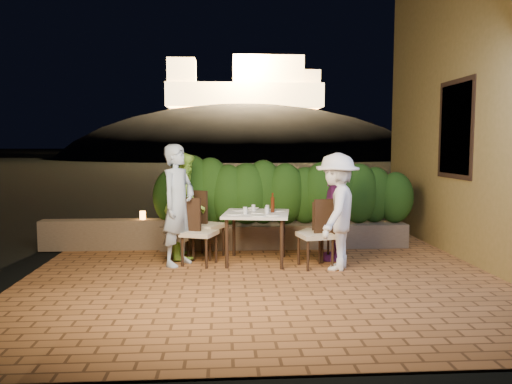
{
  "coord_description": "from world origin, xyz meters",
  "views": [
    {
      "loc": [
        -0.85,
        -6.14,
        1.76
      ],
      "look_at": [
        -0.36,
        1.29,
        1.05
      ],
      "focal_mm": 35.0,
      "sensor_mm": 36.0,
      "label": 1
    }
  ],
  "objects": [
    {
      "name": "diner_white",
      "position": [
        0.74,
        0.72,
        0.82
      ],
      "size": [
        1.01,
        1.22,
        1.64
      ],
      "primitive_type": "imported",
      "rotation": [
        0.0,
        0.0,
        -2.01
      ],
      "color": "white",
      "rests_on": "ground"
    },
    {
      "name": "hill",
      "position": [
        2.0,
        60.0,
        -4.0
      ],
      "size": [
        52.0,
        40.0,
        22.0
      ],
      "primitive_type": "ellipsoid",
      "color": "black",
      "rests_on": "ground"
    },
    {
      "name": "plate_se",
      "position": [
        -0.02,
        1.37,
        0.76
      ],
      "size": [
        0.22,
        0.22,
        0.01
      ],
      "primitive_type": "cylinder",
      "color": "white",
      "rests_on": "dining_table"
    },
    {
      "name": "bowl",
      "position": [
        -0.39,
        1.48,
        0.77
      ],
      "size": [
        0.21,
        0.21,
        0.04
      ],
      "primitive_type": "imported",
      "rotation": [
        0.0,
        0.0,
        -0.47
      ],
      "color": "white",
      "rests_on": "dining_table"
    },
    {
      "name": "fortress",
      "position": [
        2.0,
        60.0,
        10.5
      ],
      "size": [
        26.0,
        8.0,
        8.0
      ],
      "primitive_type": null,
      "color": "#FFCC7A",
      "rests_on": "hill"
    },
    {
      "name": "plate_front",
      "position": [
        -0.35,
        0.85,
        0.76
      ],
      "size": [
        0.22,
        0.22,
        0.01
      ],
      "primitive_type": "cylinder",
      "color": "white",
      "rests_on": "dining_table"
    },
    {
      "name": "chair_left_back",
      "position": [
        -1.12,
        1.6,
        0.52
      ],
      "size": [
        0.66,
        0.66,
        1.04
      ],
      "primitive_type": null,
      "rotation": [
        0.0,
        0.0,
        -0.54
      ],
      "color": "black",
      "rests_on": "ground"
    },
    {
      "name": "diner_green",
      "position": [
        -1.45,
        1.62,
        0.82
      ],
      "size": [
        0.75,
        0.89,
        1.64
      ],
      "primitive_type": "imported",
      "rotation": [
        0.0,
        0.0,
        1.74
      ],
      "color": "#9DDE45",
      "rests_on": "ground"
    },
    {
      "name": "building_wall",
      "position": [
        3.6,
        2.0,
        2.5
      ],
      "size": [
        1.6,
        5.0,
        5.0
      ],
      "primitive_type": "cube",
      "color": "olive",
      "rests_on": "ground"
    },
    {
      "name": "plate_ne",
      "position": [
        -0.15,
        0.91,
        0.76
      ],
      "size": [
        0.22,
        0.22,
        0.01
      ],
      "primitive_type": "cylinder",
      "color": "white",
      "rests_on": "dining_table"
    },
    {
      "name": "window_frame",
      "position": [
        2.81,
        1.5,
        2.0
      ],
      "size": [
        0.06,
        1.15,
        1.55
      ],
      "primitive_type": "cube",
      "color": "black",
      "rests_on": "building_wall"
    },
    {
      "name": "glass_nw",
      "position": [
        -0.53,
        1.05,
        0.8
      ],
      "size": [
        0.06,
        0.06,
        0.11
      ],
      "primitive_type": "cylinder",
      "color": "silver",
      "rests_on": "dining_table"
    },
    {
      "name": "glass_sw",
      "position": [
        -0.39,
        1.41,
        0.8
      ],
      "size": [
        0.06,
        0.06,
        0.1
      ],
      "primitive_type": "cylinder",
      "color": "silver",
      "rests_on": "dining_table"
    },
    {
      "name": "beer_bottle",
      "position": [
        -0.11,
        1.21,
        0.9
      ],
      "size": [
        0.06,
        0.06,
        0.29
      ],
      "primitive_type": null,
      "color": "#431A0B",
      "rests_on": "dining_table"
    },
    {
      "name": "diner_purple",
      "position": [
        0.85,
        1.29,
        0.74
      ],
      "size": [
        0.59,
        0.93,
        1.48
      ],
      "primitive_type": "imported",
      "rotation": [
        0.0,
        0.0,
        -1.85
      ],
      "color": "#6C2469",
      "rests_on": "ground"
    },
    {
      "name": "hedge",
      "position": [
        0.2,
        2.3,
        0.95
      ],
      "size": [
        4.0,
        0.7,
        1.1
      ],
      "primitive_type": null,
      "color": "#1A3C10",
      "rests_on": "planter"
    },
    {
      "name": "plate_centre",
      "position": [
        -0.34,
        1.17,
        0.76
      ],
      "size": [
        0.22,
        0.22,
        0.01
      ],
      "primitive_type": "cylinder",
      "color": "white",
      "rests_on": "dining_table"
    },
    {
      "name": "glass_se",
      "position": [
        -0.18,
        1.3,
        0.8
      ],
      "size": [
        0.06,
        0.06,
        0.1
      ],
      "primitive_type": "cylinder",
      "color": "silver",
      "rests_on": "dining_table"
    },
    {
      "name": "diner_blue",
      "position": [
        -1.5,
        1.12,
        0.88
      ],
      "size": [
        0.69,
        0.77,
        1.77
      ],
      "primitive_type": "imported",
      "rotation": [
        0.0,
        0.0,
        1.03
      ],
      "color": "#9FB6CC",
      "rests_on": "ground"
    },
    {
      "name": "plate_nw",
      "position": [
        -0.69,
        1.05,
        0.76
      ],
      "size": [
        0.22,
        0.22,
        0.01
      ],
      "primitive_type": "cylinder",
      "color": "white",
      "rests_on": "dining_table"
    },
    {
      "name": "parapet",
      "position": [
        -2.8,
        2.3,
        0.25
      ],
      "size": [
        2.2,
        0.3,
        0.5
      ],
      "primitive_type": "cube",
      "color": "brown",
      "rests_on": "ground"
    },
    {
      "name": "terrace_floor",
      "position": [
        0.0,
        0.5,
        -0.07
      ],
      "size": [
        7.0,
        6.0,
        0.15
      ],
      "primitive_type": "cube",
      "color": "brown",
      "rests_on": "ground"
    },
    {
      "name": "chair_left_front",
      "position": [
        -1.2,
        1.1,
        0.49
      ],
      "size": [
        0.59,
        0.59,
        0.98
      ],
      "primitive_type": null,
      "rotation": [
        0.0,
        0.0,
        -0.37
      ],
      "color": "black",
      "rests_on": "ground"
    },
    {
      "name": "chair_right_front",
      "position": [
        0.47,
        0.83,
        0.49
      ],
      "size": [
        0.54,
        0.54,
        0.98
      ],
      "primitive_type": null,
      "rotation": [
        0.0,
        0.0,
        3.35
      ],
      "color": "black",
      "rests_on": "ground"
    },
    {
      "name": "ground",
      "position": [
        0.0,
        0.0,
        -0.02
      ],
      "size": [
        400.0,
        400.0,
        0.0
      ],
      "primitive_type": "plane",
      "color": "black",
      "rests_on": "ground"
    },
    {
      "name": "dining_table",
      "position": [
        -0.36,
        1.19,
        0.38
      ],
      "size": [
        1.08,
        1.08,
        0.75
      ],
      "primitive_type": null,
      "rotation": [
        0.0,
        0.0,
        -0.15
      ],
      "color": "white",
      "rests_on": "ground"
    },
    {
      "name": "chair_right_back",
      "position": [
        0.52,
        1.27,
        0.45
      ],
      "size": [
        0.57,
        0.57,
        0.89
      ],
      "primitive_type": null,
      "rotation": [
        0.0,
        0.0,
        2.55
      ],
      "color": "black",
      "rests_on": "ground"
    },
    {
      "name": "planter",
      "position": [
        0.2,
        2.3,
        0.2
      ],
      "size": [
        4.2,
        0.55,
        0.4
      ],
      "primitive_type": "cube",
      "color": "brown",
      "rests_on": "ground"
    },
    {
      "name": "plate_sw",
      "position": [
        -0.61,
        1.48,
        0.76
      ],
      "size": [
        0.22,
        0.22,
        0.01
      ],
      "primitive_type": "cylinder",
      "color": "white",
      "rests_on": "dining_table"
    },
    {
      "name": "parapet_lamp",
      "position": [
        -2.21,
        2.3,
        0.57
      ],
      "size": [
        0.1,
        0.1,
        0.14
      ],
      "primitive_type": "cylinder",
      "color": "orange",
      "rests_on": "parapet"
    },
    {
      "name": "window_pane",
      "position": [
        2.82,
        1.5,
        2.0
      ],
      "size": [
        0.08,
        1.0,
        1.4
      ],
      "primitive_type": "cube",
      "color": "black",
      "rests_on": "building_wall"
    },
    {
      "name": "glass_ne",
      "position": [
        -0.21,
        1.04,
        0.8
      ],
      "size": [
        0.06,
        0.06,
        0.11
      ],
      "primitive_type": "cylinder",
      "color": "silver",
      "rests_on": "dining_table"
    }
  ]
}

